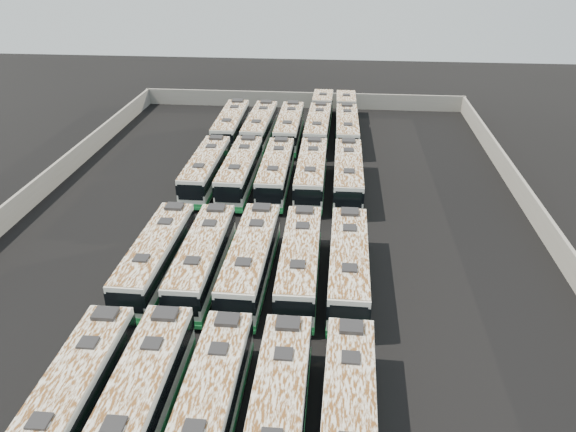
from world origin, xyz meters
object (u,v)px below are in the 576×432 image
object	(u,v)px
bus_front_far_left	(71,401)
bus_midback_far_left	(206,170)
bus_midfront_left	(203,259)
bus_midfront_right	(300,262)
bus_back_right	(320,120)
bus_front_left	(138,404)
bus_midback_center	(276,172)
bus_front_center	(209,407)
bus_midfront_center	(251,260)
bus_back_far_right	(347,121)
bus_midback_right	(311,173)
bus_midback_far_right	(348,175)
bus_midfront_far_left	(156,257)
bus_midfront_far_right	(348,266)
bus_midback_left	(240,171)
bus_back_center	(289,128)
bus_back_left	(260,127)
bus_back_far_left	(231,126)
bus_front_far_right	(348,419)
bus_front_right	(278,415)

from	to	relation	value
bus_front_far_left	bus_midback_far_left	distance (m)	30.29
bus_midfront_left	bus_midfront_right	size ratio (longest dim) A/B	0.99
bus_midback_far_left	bus_back_right	world-z (taller)	bus_back_right
bus_front_left	bus_midback_center	world-z (taller)	bus_front_left
bus_front_center	bus_front_left	bearing A→B (deg)	-177.30
bus_midfront_left	bus_midback_center	xyz separation A→B (m)	(3.40, 16.37, 0.01)
bus_midfront_center	bus_midfront_right	size ratio (longest dim) A/B	1.02
bus_back_right	bus_back_far_right	world-z (taller)	bus_back_right
bus_midback_right	bus_midback_far_right	bearing A→B (deg)	-2.22
bus_midfront_far_left	bus_midback_right	size ratio (longest dim) A/B	0.98
bus_front_center	bus_midfront_far_right	size ratio (longest dim) A/B	0.96
bus_midfront_right	bus_midback_center	xyz separation A→B (m)	(-3.52, 16.23, -0.02)
bus_midback_far_right	bus_midfront_far_left	bearing A→B (deg)	-130.30
bus_midfront_right	bus_midfront_far_right	bearing A→B (deg)	-3.16
bus_midfront_center	bus_midback_left	xyz separation A→B (m)	(-3.53, 16.24, -0.02)
bus_midback_center	bus_midfront_left	bearing A→B (deg)	-101.94
bus_front_center	bus_midfront_right	size ratio (longest dim) A/B	0.97
bus_back_center	bus_back_far_right	xyz separation A→B (m)	(6.75, 3.33, -0.05)
bus_front_far_left	bus_front_center	xyz separation A→B (m)	(6.90, 0.25, -0.03)
bus_back_right	bus_front_far_left	bearing A→B (deg)	-101.32
bus_front_left	bus_midfront_left	size ratio (longest dim) A/B	1.02
bus_midback_left	bus_back_far_right	bearing A→B (deg)	59.48
bus_front_far_left	bus_back_left	xyz separation A→B (m)	(3.41, 43.95, 0.03)
bus_back_left	bus_back_far_left	bearing A→B (deg)	-179.77
bus_midback_center	bus_back_right	distance (m)	17.32
bus_midfront_center	bus_back_left	bearing A→B (deg)	97.45
bus_front_left	bus_back_center	size ratio (longest dim) A/B	1.00
bus_midfront_far_right	bus_back_right	world-z (taller)	bus_midfront_far_right
bus_back_left	bus_midfront_left	bearing A→B (deg)	-88.82
bus_back_center	bus_midback_far_right	bearing A→B (deg)	-63.53
bus_back_far_left	bus_back_left	size ratio (longest dim) A/B	1.01
bus_midfront_far_left	bus_midfront_far_right	size ratio (longest dim) A/B	0.97
bus_front_center	bus_back_left	size ratio (longest dim) A/B	0.97
bus_back_right	bus_midfront_right	bearing A→B (deg)	-88.94
bus_front_left	bus_back_right	bearing A→B (deg)	81.57
bus_front_center	bus_midback_right	world-z (taller)	bus_midback_right
bus_front_far_right	bus_front_right	bearing A→B (deg)	-177.58
bus_front_far_left	bus_midback_center	world-z (taller)	bus_midback_center
bus_midfront_far_left	bus_back_far_left	world-z (taller)	bus_back_far_left
bus_front_far_left	bus_back_left	world-z (taller)	bus_back_left
bus_midfront_left	bus_front_far_left	bearing A→B (deg)	-103.88
bus_front_far_left	bus_back_right	xyz separation A→B (m)	(10.33, 47.22, 0.00)
bus_back_center	bus_midfront_right	bearing A→B (deg)	-83.37
bus_midback_center	bus_midback_right	size ratio (longest dim) A/B	0.98
bus_midback_far_left	bus_midback_right	xyz separation A→B (m)	(10.28, -0.03, 0.04)
bus_front_left	bus_midfront_far_right	world-z (taller)	bus_midfront_far_right
bus_midfront_center	bus_back_left	distance (m)	30.22
bus_midfront_far_left	bus_midback_right	xyz separation A→B (m)	(10.21, 16.39, 0.04)
bus_front_center	bus_midfront_center	world-z (taller)	bus_midfront_center
bus_front_center	bus_midback_left	distance (m)	30.12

